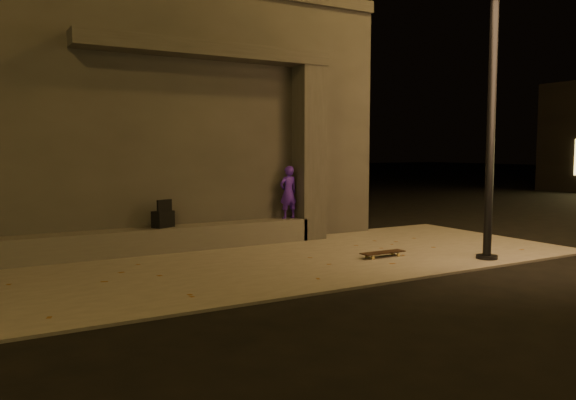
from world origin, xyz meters
TOP-DOWN VIEW (x-y plane):
  - ground at (0.00, 0.00)m, footprint 120.00×120.00m
  - sidewalk at (0.00, 2.00)m, footprint 11.00×4.40m
  - building at (-1.00, 6.49)m, footprint 9.00×5.10m
  - ledge at (-1.50, 3.75)m, footprint 6.00×0.55m
  - column at (1.70, 3.75)m, footprint 0.55×0.55m
  - canopy at (-0.50, 3.80)m, footprint 5.00×0.70m
  - skateboarder at (1.20, 3.75)m, footprint 0.41×0.28m
  - backpack at (-1.47, 3.75)m, footprint 0.43×0.37m
  - skateboard at (1.69, 1.28)m, footprint 0.85×0.22m

SIDE VIEW (x-z plane):
  - ground at x=0.00m, z-range 0.00..0.00m
  - sidewalk at x=0.00m, z-range 0.00..0.04m
  - skateboard at x=1.69m, z-range 0.07..0.16m
  - ledge at x=-1.50m, z-range 0.04..0.49m
  - backpack at x=-1.47m, z-range 0.41..0.93m
  - skateboarder at x=1.20m, z-range 0.49..1.58m
  - column at x=1.70m, z-range 0.04..3.64m
  - building at x=-1.00m, z-range -0.01..5.22m
  - canopy at x=-0.50m, z-range 3.64..3.92m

